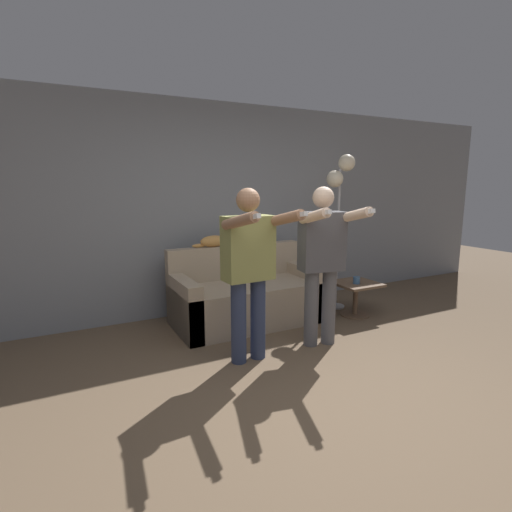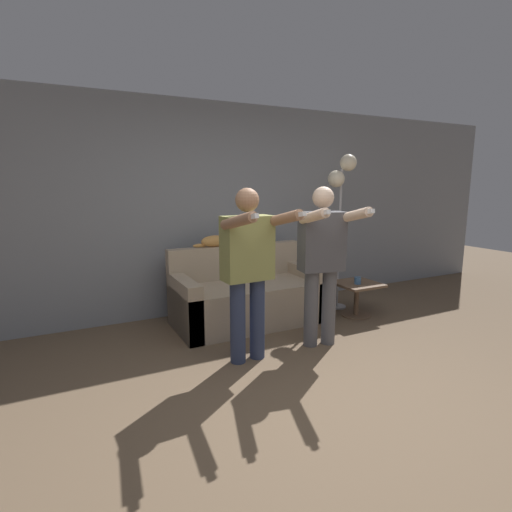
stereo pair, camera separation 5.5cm
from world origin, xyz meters
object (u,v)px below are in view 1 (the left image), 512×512
at_px(couch, 247,298).
at_px(floor_lamp, 340,184).
at_px(cat, 214,241).
at_px(person_right, 323,256).
at_px(cup, 357,280).
at_px(side_table, 356,291).
at_px(person_left, 249,263).

height_order(couch, floor_lamp, floor_lamp).
xyz_separation_m(cat, floor_lamp, (1.58, -0.34, 0.66)).
height_order(couch, person_right, person_right).
relative_size(cat, floor_lamp, 0.23).
xyz_separation_m(couch, cup, (1.26, -0.45, 0.17)).
height_order(couch, cup, couch).
bearing_deg(side_table, couch, 162.70).
height_order(cat, floor_lamp, floor_lamp).
relative_size(couch, person_right, 1.08).
bearing_deg(person_right, floor_lamp, 55.45).
height_order(couch, person_left, person_left).
bearing_deg(person_right, cup, 40.04).
bearing_deg(person_left, side_table, 14.79).
distance_m(cat, floor_lamp, 1.75).
distance_m(person_left, side_table, 1.93).
bearing_deg(cat, person_left, -97.62).
relative_size(floor_lamp, side_table, 3.88).
relative_size(person_right, floor_lamp, 0.80).
bearing_deg(cup, side_table, 51.40).
relative_size(person_right, cat, 3.57).
bearing_deg(floor_lamp, person_right, -135.57).
bearing_deg(person_left, cat, 79.69).
distance_m(couch, person_left, 1.22).
bearing_deg(cat, floor_lamp, -12.10).
distance_m(person_right, cat, 1.42).
bearing_deg(side_table, floor_lamp, 88.76).
distance_m(person_left, floor_lamp, 2.10).
relative_size(person_left, cup, 18.30).
distance_m(person_right, side_table, 1.25).
bearing_deg(cup, couch, 160.23).
distance_m(cat, side_table, 1.85).
distance_m(couch, cup, 1.35).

